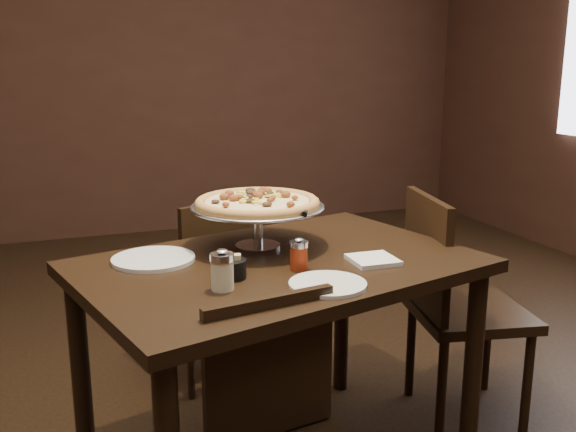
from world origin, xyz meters
name	(u,v)px	position (x,y,z in m)	size (l,w,h in m)	color
room	(278,67)	(0.06, 0.03, 1.40)	(6.04, 7.04, 2.84)	black
dining_table	(279,291)	(0.03, -0.06, 0.68)	(1.43, 1.12, 0.79)	black
pizza_stand	(257,203)	(0.02, 0.12, 0.94)	(0.47, 0.47, 0.19)	#B8B7BF
parmesan_shaker	(222,270)	(-0.21, -0.26, 0.84)	(0.07, 0.07, 0.12)	beige
pepper_flake_shaker	(299,254)	(0.06, -0.17, 0.83)	(0.06, 0.06, 0.10)	maroon
packet_caddy	(231,268)	(-0.16, -0.17, 0.82)	(0.09, 0.09, 0.07)	black
napkin_stack	(373,260)	(0.31, -0.18, 0.79)	(0.14, 0.14, 0.02)	silver
plate_left	(153,259)	(-0.35, 0.08, 0.79)	(0.27, 0.27, 0.01)	silver
plate_near	(328,284)	(0.08, -0.34, 0.79)	(0.23, 0.23, 0.01)	silver
serving_spatula	(306,212)	(0.14, -0.04, 0.94)	(0.15, 0.15, 0.02)	#B8B7BF
chair_far	(208,283)	(-0.03, 0.71, 0.47)	(0.51, 0.51, 0.85)	black
chair_side	(453,299)	(0.81, 0.08, 0.50)	(0.51, 0.51, 0.92)	black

